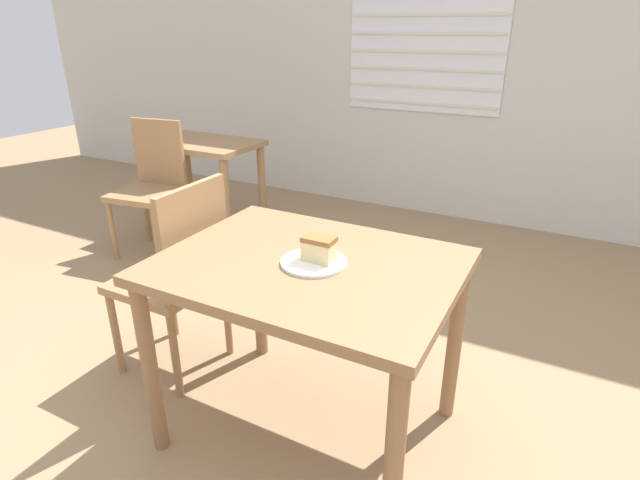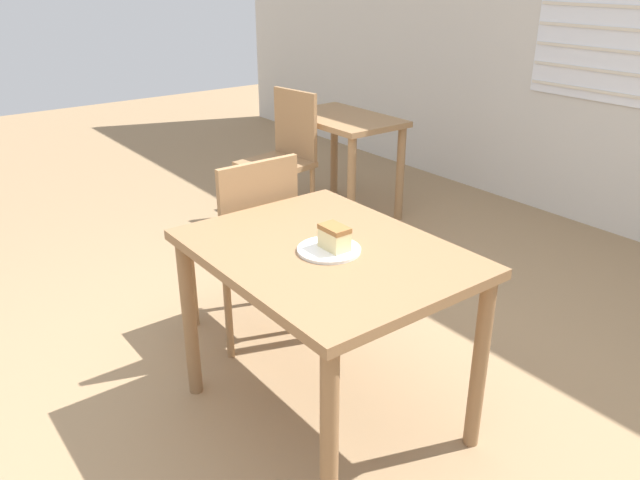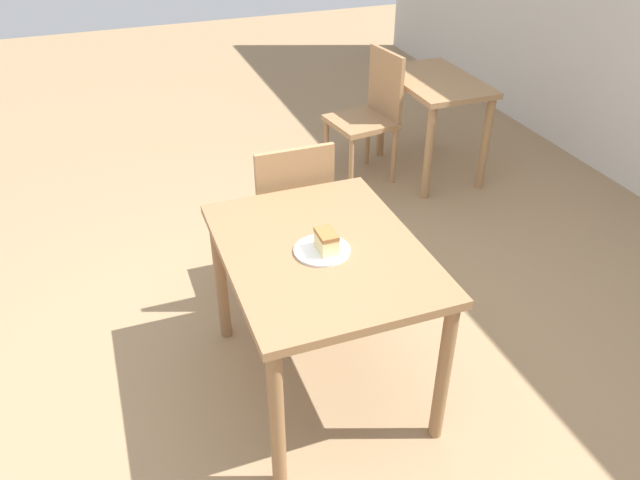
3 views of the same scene
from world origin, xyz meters
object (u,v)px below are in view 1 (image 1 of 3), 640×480
(dining_table_near, at_px, (308,288))
(cake_slice, at_px, (319,249))
(dining_table_far, at_px, (203,159))
(chair_far_corner, at_px, (152,183))
(chair_near_window, at_px, (178,273))
(plate, at_px, (314,262))

(dining_table_near, height_order, cake_slice, cake_slice)
(dining_table_far, distance_m, chair_far_corner, 0.50)
(chair_far_corner, bearing_deg, chair_near_window, -48.53)
(dining_table_near, bearing_deg, plate, -16.34)
(dining_table_far, distance_m, chair_near_window, 1.85)
(chair_far_corner, bearing_deg, dining_table_far, 73.04)
(chair_near_window, relative_size, chair_far_corner, 1.00)
(dining_table_near, distance_m, cake_slice, 0.17)
(dining_table_far, xyz_separation_m, cake_slice, (1.87, -1.57, 0.24))
(dining_table_far, distance_m, cake_slice, 2.45)
(chair_far_corner, xyz_separation_m, cake_slice, (1.95, -1.08, 0.32))
(chair_near_window, relative_size, plate, 4.03)
(chair_near_window, distance_m, plate, 0.81)
(chair_far_corner, bearing_deg, plate, -37.54)
(chair_far_corner, height_order, cake_slice, chair_far_corner)
(cake_slice, bearing_deg, chair_near_window, 174.13)
(chair_far_corner, height_order, plate, chair_far_corner)
(plate, bearing_deg, dining_table_near, 163.66)
(dining_table_far, relative_size, cake_slice, 7.68)
(dining_table_far, bearing_deg, cake_slice, -39.95)
(dining_table_near, height_order, dining_table_far, dining_table_near)
(dining_table_near, relative_size, cake_slice, 9.34)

